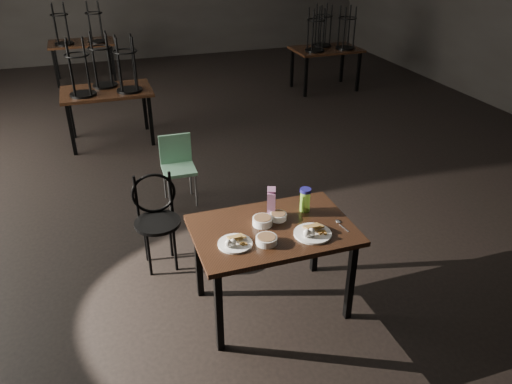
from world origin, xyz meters
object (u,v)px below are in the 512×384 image
object	(u,v)px
school_chair	(178,163)
main_table	(273,237)
water_bottle	(305,200)
juice_carton	(271,202)
bentwood_chair	(156,214)

from	to	relation	value
school_chair	main_table	bearing A→B (deg)	-78.16
water_bottle	school_chair	size ratio (longest dim) A/B	0.26
main_table	water_bottle	xyz separation A→B (m)	(0.33, 0.16, 0.18)
water_bottle	main_table	bearing A→B (deg)	-154.05
school_chair	juice_carton	bearing A→B (deg)	-75.67
main_table	bentwood_chair	xyz separation A→B (m)	(-0.76, 0.90, -0.17)
juice_carton	bentwood_chair	world-z (taller)	juice_carton
juice_carton	bentwood_chair	size ratio (longest dim) A/B	0.30
main_table	water_bottle	distance (m)	0.40
juice_carton	school_chair	xyz separation A→B (m)	(-0.41, 1.81, -0.41)
water_bottle	school_chair	bearing A→B (deg)	110.70
juice_carton	water_bottle	bearing A→B (deg)	-3.88
main_table	water_bottle	bearing A→B (deg)	25.95
water_bottle	bentwood_chair	distance (m)	1.36
bentwood_chair	school_chair	xyz separation A→B (m)	(0.39, 1.09, -0.05)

